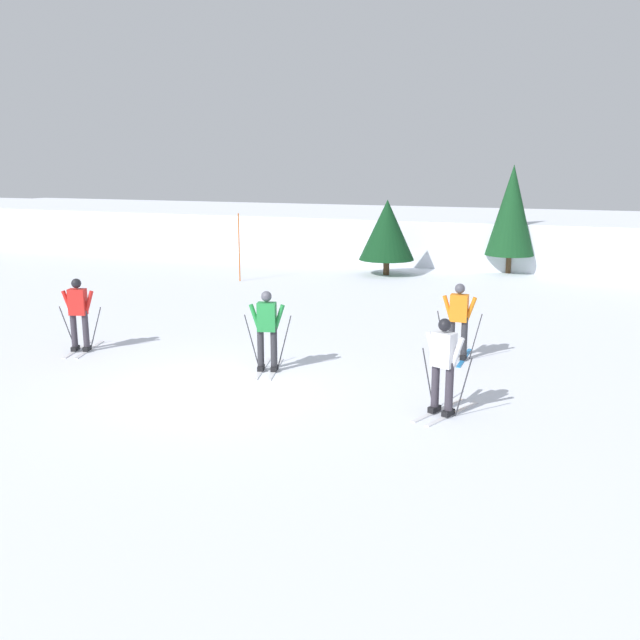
{
  "coord_description": "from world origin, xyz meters",
  "views": [
    {
      "loc": [
        6.71,
        -11.13,
        4.25
      ],
      "look_at": [
        1.12,
        2.79,
        0.9
      ],
      "focal_mm": 39.29,
      "sensor_mm": 36.0,
      "label": 1
    }
  ],
  "objects": [
    {
      "name": "skier_orange",
      "position": [
        3.94,
        3.94,
        0.92
      ],
      "size": [
        1.0,
        1.61,
        1.71
      ],
      "color": "#237AC6",
      "rests_on": "ground"
    },
    {
      "name": "ground_plane",
      "position": [
        0.0,
        0.0,
        0.0
      ],
      "size": [
        120.0,
        120.0,
        0.0
      ],
      "primitive_type": "plane",
      "color": "silver"
    },
    {
      "name": "trail_marker_pole",
      "position": [
        -5.62,
        11.56,
        1.25
      ],
      "size": [
        0.04,
        0.04,
        2.5
      ],
      "primitive_type": "cylinder",
      "color": "#C65614",
      "rests_on": "ground"
    },
    {
      "name": "skier_red",
      "position": [
        -4.29,
        1.37,
        0.92
      ],
      "size": [
        0.96,
        1.64,
        1.71
      ],
      "color": "silver",
      "rests_on": "ground"
    },
    {
      "name": "conifer_far_left",
      "position": [
        3.37,
        17.27,
        2.48
      ],
      "size": [
        1.91,
        1.91,
        4.24
      ],
      "color": "#513823",
      "rests_on": "ground"
    },
    {
      "name": "far_snow_ridge",
      "position": [
        0.0,
        21.93,
        0.97
      ],
      "size": [
        80.0,
        9.23,
        1.93
      ],
      "primitive_type": "cube",
      "color": "silver",
      "rests_on": "ground"
    },
    {
      "name": "skier_white",
      "position": [
        4.38,
        0.33,
        0.92
      ],
      "size": [
        0.95,
        1.63,
        1.71
      ],
      "color": "silver",
      "rests_on": "ground"
    },
    {
      "name": "skier_green",
      "position": [
        0.43,
        1.55,
        0.92
      ],
      "size": [
        0.97,
        1.64,
        1.71
      ],
      "color": "silver",
      "rests_on": "ground"
    },
    {
      "name": "conifer_far_right",
      "position": [
        -1.01,
        15.05,
        1.75
      ],
      "size": [
        2.15,
        2.15,
        2.91
      ],
      "color": "#513823",
      "rests_on": "ground"
    }
  ]
}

